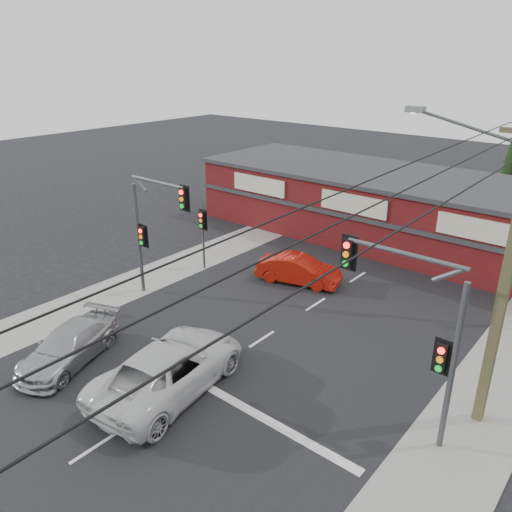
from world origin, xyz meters
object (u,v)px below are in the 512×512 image
Objects in this scene: shop_building at (399,208)px; utility_pole at (503,266)px; red_sedan at (299,270)px; white_suv at (169,368)px; silver_suv at (69,346)px.

shop_building is 2.73× the size of utility_pole.
white_suv is at bearing 173.85° from red_sedan.
shop_building reaches higher than silver_suv.
silver_suv is 0.47× the size of utility_pole.
red_sedan is (-1.68, 10.21, -0.15)m from white_suv.
utility_pole reaches higher than red_sedan.
shop_building is at bearing -96.71° from white_suv.
silver_suv is 0.17× the size of shop_building.
white_suv is 0.63× the size of utility_pole.
red_sedan is at bearing -89.09° from white_suv.
silver_suv is (-4.29, -1.35, -0.19)m from white_suv.
red_sedan is at bearing -96.84° from shop_building.
white_suv is 19.42m from shop_building.
red_sedan is at bearing 155.21° from utility_pole.
red_sedan is 12.43m from utility_pole.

